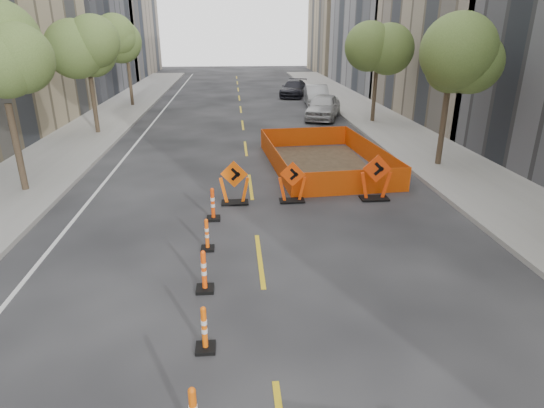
{
  "coord_description": "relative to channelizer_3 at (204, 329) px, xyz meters",
  "views": [
    {
      "loc": [
        -0.6,
        -6.73,
        5.76
      ],
      "look_at": [
        0.43,
        5.23,
        1.1
      ],
      "focal_mm": 30.0,
      "sensor_mm": 36.0,
      "label": 1
    }
  ],
  "objects": [
    {
      "name": "sidewalk_right",
      "position": [
        10.26,
        11.54,
        -0.41
      ],
      "size": [
        4.0,
        90.0,
        0.15
      ],
      "primitive_type": "cube",
      "color": "gray",
      "rests_on": "ground"
    },
    {
      "name": "channelizer_5",
      "position": [
        -0.15,
        4.25,
        -0.02
      ],
      "size": [
        0.37,
        0.37,
        0.93
      ],
      "primitive_type": null,
      "color": "#FF570A",
      "rests_on": "ground"
    },
    {
      "name": "parked_car_mid",
      "position": [
        7.26,
        28.69,
        0.31
      ],
      "size": [
        2.05,
        4.93,
        1.59
      ],
      "primitive_type": "imported",
      "rotation": [
        0.0,
        0.0,
        -0.08
      ],
      "color": "#A1A2A6",
      "rests_on": "ground"
    },
    {
      "name": "ground_plane",
      "position": [
        1.26,
        -0.46,
        -0.48
      ],
      "size": [
        140.0,
        140.0,
        0.0
      ],
      "primitive_type": "plane",
      "color": "black"
    },
    {
      "name": "tree_r_b",
      "position": [
        9.66,
        11.54,
        4.04
      ],
      "size": [
        2.8,
        2.8,
        5.95
      ],
      "color": "#382B1E",
      "rests_on": "ground"
    },
    {
      "name": "tree_l_b",
      "position": [
        -7.14,
        9.54,
        4.04
      ],
      "size": [
        2.8,
        2.8,
        5.95
      ],
      "color": "#382B1E",
      "rests_on": "ground"
    },
    {
      "name": "parked_car_far",
      "position": [
        6.17,
        34.12,
        0.22
      ],
      "size": [
        3.29,
        5.21,
        1.41
      ],
      "primitive_type": "imported",
      "rotation": [
        0.0,
        0.0,
        -0.29
      ],
      "color": "black",
      "rests_on": "ground"
    },
    {
      "name": "sidewalk_left",
      "position": [
        -7.74,
        11.54,
        -0.41
      ],
      "size": [
        4.0,
        90.0,
        0.15
      ],
      "primitive_type": "cube",
      "color": "gray",
      "rests_on": "ground"
    },
    {
      "name": "parked_car_near",
      "position": [
        6.75,
        23.29,
        0.33
      ],
      "size": [
        3.45,
        5.16,
        1.63
      ],
      "primitive_type": "imported",
      "rotation": [
        0.0,
        0.0,
        -0.35
      ],
      "color": "#AFB0B1",
      "rests_on": "ground"
    },
    {
      "name": "chevron_sign_right",
      "position": [
        5.63,
        7.72,
        0.35
      ],
      "size": [
        1.19,
        0.81,
        1.67
      ],
      "primitive_type": null,
      "rotation": [
        0.0,
        0.0,
        -0.13
      ],
      "color": "red",
      "rests_on": "ground"
    },
    {
      "name": "channelizer_4",
      "position": [
        -0.12,
        2.12,
        0.04
      ],
      "size": [
        0.41,
        0.41,
        1.05
      ],
      "primitive_type": null,
      "color": "#FC4B0A",
      "rests_on": "ground"
    },
    {
      "name": "tree_l_c",
      "position": [
        -7.14,
        19.54,
        4.04
      ],
      "size": [
        2.8,
        2.8,
        5.95
      ],
      "color": "#382B1E",
      "rests_on": "ground"
    },
    {
      "name": "channelizer_3",
      "position": [
        0.0,
        0.0,
        0.0
      ],
      "size": [
        0.38,
        0.38,
        0.97
      ],
      "primitive_type": null,
      "color": "#EF5C0A",
      "rests_on": "ground"
    },
    {
      "name": "bld_left_d",
      "position": [
        -15.74,
        38.74,
        6.52
      ],
      "size": [
        12.0,
        16.0,
        14.0
      ],
      "primitive_type": "cube",
      "color": "#4C4C51",
      "rests_on": "ground"
    },
    {
      "name": "tree_r_c",
      "position": [
        9.66,
        21.54,
        4.04
      ],
      "size": [
        2.8,
        2.8,
        5.95
      ],
      "color": "#382B1E",
      "rests_on": "ground"
    },
    {
      "name": "bld_right_c",
      "position": [
        18.26,
        23.34,
        6.52
      ],
      "size": [
        12.0,
        16.0,
        14.0
      ],
      "primitive_type": "cube",
      "color": "gray",
      "rests_on": "ground"
    },
    {
      "name": "chevron_sign_left",
      "position": [
        0.63,
        7.74,
        0.3
      ],
      "size": [
        1.13,
        0.78,
        1.57
      ],
      "primitive_type": null,
      "rotation": [
        0.0,
        0.0,
        -0.15
      ],
      "color": "#FF5E0A",
      "rests_on": "ground"
    },
    {
      "name": "chevron_sign_center",
      "position": [
        2.66,
        7.76,
        0.26
      ],
      "size": [
        1.09,
        0.8,
        1.48
      ],
      "primitive_type": null,
      "rotation": [
        0.0,
        0.0,
        -0.23
      ],
      "color": "#F3450A",
      "rests_on": "ground"
    },
    {
      "name": "bld_right_e",
      "position": [
        18.26,
        58.14,
        7.52
      ],
      "size": [
        12.0,
        14.0,
        16.0
      ],
      "primitive_type": "cube",
      "color": "tan",
      "rests_on": "ground"
    },
    {
      "name": "tree_l_d",
      "position": [
        -7.14,
        29.54,
        4.04
      ],
      "size": [
        2.8,
        2.8,
        5.95
      ],
      "color": "#382B1E",
      "rests_on": "ground"
    },
    {
      "name": "safety_fence",
      "position": [
        4.63,
        12.07,
        -0.01
      ],
      "size": [
        5.08,
        7.97,
        0.95
      ],
      "primitive_type": null,
      "rotation": [
        0.0,
        0.0,
        0.08
      ],
      "color": "#E5520C",
      "rests_on": "ground"
    },
    {
      "name": "channelizer_6",
      "position": [
        -0.07,
        6.37,
        0.06
      ],
      "size": [
        0.43,
        0.43,
        1.08
      ],
      "primitive_type": null,
      "color": "#E34009",
      "rests_on": "ground"
    }
  ]
}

